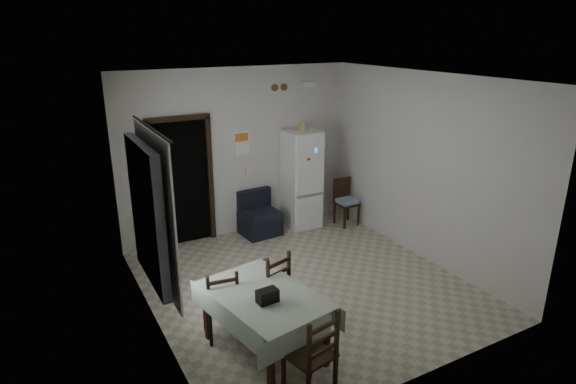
% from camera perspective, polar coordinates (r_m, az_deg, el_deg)
% --- Properties ---
extents(ground, '(4.50, 4.50, 0.00)m').
position_cam_1_polar(ground, '(7.04, 2.01, -10.85)').
color(ground, '#B4AC93').
rests_on(ground, ground).
extents(ceiling, '(4.20, 4.50, 0.02)m').
position_cam_1_polar(ceiling, '(6.15, 2.32, 13.38)').
color(ceiling, white).
rests_on(ceiling, ground).
extents(wall_back, '(4.20, 0.02, 2.90)m').
position_cam_1_polar(wall_back, '(8.38, -5.82, 4.65)').
color(wall_back, silver).
rests_on(wall_back, ground).
extents(wall_front, '(4.20, 0.02, 2.90)m').
position_cam_1_polar(wall_front, '(4.80, 16.21, -6.95)').
color(wall_front, silver).
rests_on(wall_front, ground).
extents(wall_left, '(0.02, 4.50, 2.90)m').
position_cam_1_polar(wall_left, '(5.71, -16.24, -2.77)').
color(wall_left, silver).
rests_on(wall_left, ground).
extents(wall_right, '(0.02, 4.50, 2.90)m').
position_cam_1_polar(wall_right, '(7.70, 15.69, 2.79)').
color(wall_right, silver).
rests_on(wall_right, ground).
extents(doorway, '(1.06, 0.52, 2.22)m').
position_cam_1_polar(doorway, '(8.33, -12.93, 1.41)').
color(doorway, black).
rests_on(doorway, ground).
extents(window_recess, '(0.10, 1.20, 1.60)m').
position_cam_1_polar(window_recess, '(5.49, -16.35, -2.56)').
color(window_recess, silver).
rests_on(window_recess, ground).
extents(curtain, '(0.02, 1.45, 1.85)m').
position_cam_1_polar(curtain, '(5.51, -15.24, -2.37)').
color(curtain, white).
rests_on(curtain, ground).
extents(curtain_rod, '(0.02, 1.60, 0.02)m').
position_cam_1_polar(curtain_rod, '(5.26, -16.02, 7.36)').
color(curtain_rod, black).
rests_on(curtain_rod, ground).
extents(calendar, '(0.28, 0.02, 0.40)m').
position_cam_1_polar(calendar, '(8.35, -5.51, 5.81)').
color(calendar, white).
rests_on(calendar, ground).
extents(calendar_image, '(0.24, 0.01, 0.14)m').
position_cam_1_polar(calendar_image, '(8.32, -5.51, 6.47)').
color(calendar_image, orange).
rests_on(calendar_image, ground).
extents(light_switch, '(0.08, 0.02, 0.12)m').
position_cam_1_polar(light_switch, '(8.52, -4.78, 2.48)').
color(light_switch, beige).
rests_on(light_switch, ground).
extents(vent_left, '(0.12, 0.03, 0.12)m').
position_cam_1_polar(vent_left, '(8.47, -1.57, 12.25)').
color(vent_left, brown).
rests_on(vent_left, ground).
extents(vent_right, '(0.12, 0.03, 0.12)m').
position_cam_1_polar(vent_right, '(8.55, -0.47, 12.32)').
color(vent_right, brown).
rests_on(vent_right, ground).
extents(emergency_light, '(0.25, 0.07, 0.09)m').
position_cam_1_polar(emergency_light, '(8.76, 2.38, 12.66)').
color(emergency_light, white).
rests_on(emergency_light, ground).
extents(fridge, '(0.59, 0.59, 1.78)m').
position_cam_1_polar(fridge, '(8.72, 1.61, 1.50)').
color(fridge, white).
rests_on(fridge, ground).
extents(tan_cone, '(0.23, 0.23, 0.18)m').
position_cam_1_polar(tan_cone, '(8.51, 1.75, 7.89)').
color(tan_cone, tan).
rests_on(tan_cone, fridge).
extents(navy_seat, '(0.68, 0.66, 0.77)m').
position_cam_1_polar(navy_seat, '(8.51, -3.36, -2.59)').
color(navy_seat, black).
rests_on(navy_seat, ground).
extents(corner_chair, '(0.38, 0.38, 0.86)m').
position_cam_1_polar(corner_chair, '(8.98, 7.00, -1.24)').
color(corner_chair, black).
rests_on(corner_chair, ground).
extents(dining_table, '(1.17, 1.57, 0.74)m').
position_cam_1_polar(dining_table, '(5.55, -2.83, -15.26)').
color(dining_table, '#A7B79D').
rests_on(dining_table, ground).
extents(black_bag, '(0.23, 0.15, 0.15)m').
position_cam_1_polar(black_bag, '(5.17, -2.45, -12.21)').
color(black_bag, black).
rests_on(black_bag, dining_table).
extents(dining_chair_far_left, '(0.43, 0.43, 0.89)m').
position_cam_1_polar(dining_chair_far_left, '(5.82, -8.02, -12.79)').
color(dining_chair_far_left, black).
rests_on(dining_chair_far_left, ground).
extents(dining_chair_far_right, '(0.51, 0.51, 0.95)m').
position_cam_1_polar(dining_chair_far_right, '(6.02, -2.32, -11.12)').
color(dining_chair_far_right, black).
rests_on(dining_chair_far_right, ground).
extents(dining_chair_near_head, '(0.50, 0.50, 0.98)m').
position_cam_1_polar(dining_chair_near_head, '(4.92, 2.59, -18.55)').
color(dining_chair_near_head, black).
rests_on(dining_chair_near_head, ground).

